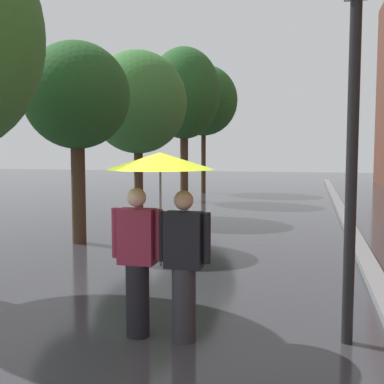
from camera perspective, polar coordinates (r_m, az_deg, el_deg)
ground_plane at (r=5.27m, az=-12.75°, el=-18.32°), size 80.00×80.00×0.00m
kerb_strip at (r=14.50m, az=17.48°, el=-3.18°), size 0.30×36.00×0.12m
street_tree_1 at (r=11.06m, az=-13.24°, el=10.68°), size 2.29×2.29×4.38m
street_tree_2 at (r=14.95m, az=-6.30°, el=10.26°), size 2.92×2.92×4.98m
street_tree_3 at (r=19.44m, az=-0.92°, el=11.32°), size 2.83×2.83×5.99m
street_tree_4 at (r=23.22m, az=1.35°, el=10.55°), size 3.15×3.15×5.94m
couple_under_umbrella at (r=5.32m, az=-3.72°, el=-2.45°), size 1.17×1.17×2.04m
street_lamp_post at (r=5.39m, az=18.17°, el=7.30°), size 0.24×0.24×3.92m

